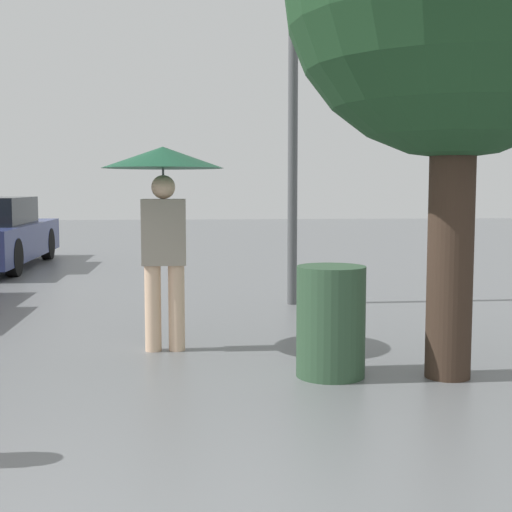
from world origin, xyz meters
TOP-DOWN VIEW (x-y plane):
  - pedestrian at (0.19, 4.18)m, footprint 1.07×1.07m
  - street_lamp at (1.69, 6.60)m, footprint 0.34×0.34m
  - trash_bin at (1.50, 3.19)m, footprint 0.53×0.53m

SIDE VIEW (x-z plane):
  - trash_bin at x=1.50m, z-range 0.00..0.86m
  - pedestrian at x=0.19m, z-range 0.55..2.37m
  - street_lamp at x=1.69m, z-range 0.77..5.75m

